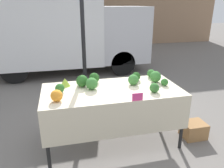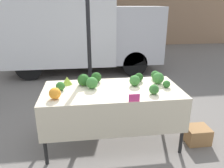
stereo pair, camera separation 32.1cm
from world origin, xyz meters
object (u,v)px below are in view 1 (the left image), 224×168
(orange_cauliflower, at_px, (57,96))
(price_sign, at_px, (138,97))
(produce_crate, at_px, (194,130))
(parked_truck, at_px, (64,27))

(orange_cauliflower, xyz_separation_m, price_sign, (1.02, -0.23, -0.03))
(orange_cauliflower, xyz_separation_m, produce_crate, (2.13, 0.04, -0.84))
(produce_crate, bearing_deg, parked_truck, 113.13)
(produce_crate, bearing_deg, price_sign, -166.31)
(parked_truck, relative_size, produce_crate, 13.04)
(price_sign, bearing_deg, parked_truck, 99.30)
(parked_truck, bearing_deg, price_sign, -80.70)
(parked_truck, bearing_deg, produce_crate, -66.87)
(produce_crate, bearing_deg, orange_cauliflower, -178.81)
(orange_cauliflower, bearing_deg, price_sign, -12.50)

